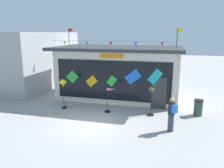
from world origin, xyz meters
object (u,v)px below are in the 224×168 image
object	(u,v)px
wind_spinner_left	(110,97)
wind_spinner_center_left	(151,102)
trash_bin	(198,107)
person_near_camera	(172,114)
wind_spinner_far_left	(63,85)
kite_shop_building	(119,72)

from	to	relation	value
wind_spinner_left	wind_spinner_center_left	xyz separation A→B (m)	(2.40, 0.09, -0.15)
wind_spinner_center_left	trash_bin	size ratio (longest dim) A/B	1.80
wind_spinner_left	wind_spinner_center_left	size ratio (longest dim) A/B	0.90
person_near_camera	wind_spinner_far_left	bearing A→B (deg)	-59.35
wind_spinner_center_left	person_near_camera	xyz separation A→B (m)	(1.14, -1.91, 0.09)
wind_spinner_left	wind_spinner_center_left	distance (m)	2.41
wind_spinner_center_left	wind_spinner_far_left	bearing A→B (deg)	-179.16
wind_spinner_left	person_near_camera	world-z (taller)	person_near_camera
wind_spinner_center_left	person_near_camera	distance (m)	2.23
kite_shop_building	wind_spinner_center_left	bearing A→B (deg)	-52.32
kite_shop_building	trash_bin	size ratio (longest dim) A/B	9.30
person_near_camera	trash_bin	distance (m)	3.02
wind_spinner_left	wind_spinner_center_left	world-z (taller)	wind_spinner_center_left
wind_spinner_left	person_near_camera	distance (m)	3.98
wind_spinner_center_left	trash_bin	distance (m)	2.74
wind_spinner_far_left	wind_spinner_left	xyz separation A→B (m)	(2.99, -0.01, -0.52)
wind_spinner_far_left	wind_spinner_left	distance (m)	3.03
wind_spinner_far_left	wind_spinner_left	size ratio (longest dim) A/B	1.23
person_near_camera	wind_spinner_center_left	bearing A→B (deg)	-102.88
wind_spinner_far_left	person_near_camera	world-z (taller)	wind_spinner_far_left
wind_spinner_far_left	wind_spinner_left	bearing A→B (deg)	-0.28
wind_spinner_far_left	trash_bin	bearing A→B (deg)	5.43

